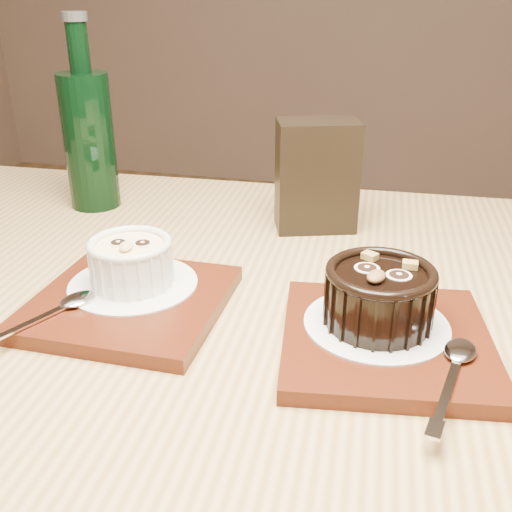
{
  "coord_description": "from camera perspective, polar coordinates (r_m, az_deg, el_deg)",
  "views": [
    {
      "loc": [
        0.29,
        -0.65,
        1.05
      ],
      "look_at": [
        0.17,
        -0.17,
        0.81
      ],
      "focal_mm": 42.0,
      "sensor_mm": 36.0,
      "label": 1
    }
  ],
  "objects": [
    {
      "name": "ramekin_dark",
      "position": [
        0.54,
        11.66,
        -3.52
      ],
      "size": [
        0.1,
        0.1,
        0.06
      ],
      "rotation": [
        0.0,
        0.0,
        -0.26
      ],
      "color": "black",
      "rests_on": "doily_right"
    },
    {
      "name": "spoon_right",
      "position": [
        0.5,
        18.25,
        -10.52
      ],
      "size": [
        0.05,
        0.14,
        0.01
      ],
      "primitive_type": null,
      "rotation": [
        0.0,
        0.0,
        -0.21
      ],
      "color": "silver",
      "rests_on": "tray_right"
    },
    {
      "name": "tray_left",
      "position": [
        0.6,
        -11.92,
        -4.35
      ],
      "size": [
        0.18,
        0.18,
        0.01
      ],
      "primitive_type": "cube",
      "rotation": [
        0.0,
        0.0,
        -0.0
      ],
      "color": "#4D1C0C",
      "rests_on": "table"
    },
    {
      "name": "condiment_stand",
      "position": [
        0.77,
        5.78,
        7.6
      ],
      "size": [
        0.11,
        0.09,
        0.14
      ],
      "primitive_type": "cube",
      "rotation": [
        0.0,
        0.0,
        0.32
      ],
      "color": "black",
      "rests_on": "table"
    },
    {
      "name": "tray_right",
      "position": [
        0.54,
        12.27,
        -7.9
      ],
      "size": [
        0.2,
        0.2,
        0.01
      ],
      "primitive_type": "cube",
      "rotation": [
        0.0,
        0.0,
        0.14
      ],
      "color": "#4D1C0C",
      "rests_on": "table"
    },
    {
      "name": "ramekin_white",
      "position": [
        0.61,
        -11.82,
        -0.38
      ],
      "size": [
        0.08,
        0.08,
        0.05
      ],
      "rotation": [
        0.0,
        0.0,
        0.18
      ],
      "color": "white",
      "rests_on": "doily_left"
    },
    {
      "name": "table",
      "position": [
        0.64,
        -1.22,
        -12.33
      ],
      "size": [
        1.23,
        0.85,
        0.75
      ],
      "rotation": [
        0.0,
        0.0,
        0.04
      ],
      "color": "#9D7844",
      "rests_on": "ground"
    },
    {
      "name": "green_bottle",
      "position": [
        0.87,
        -15.65,
        10.96
      ],
      "size": [
        0.07,
        0.07,
        0.26
      ],
      "color": "black",
      "rests_on": "table"
    },
    {
      "name": "doily_left",
      "position": [
        0.62,
        -11.61,
        -2.6
      ],
      "size": [
        0.13,
        0.13,
        0.0
      ],
      "primitive_type": "cylinder",
      "color": "white",
      "rests_on": "tray_left"
    },
    {
      "name": "spoon_left",
      "position": [
        0.58,
        -19.35,
        -5.21
      ],
      "size": [
        0.08,
        0.13,
        0.01
      ],
      "primitive_type": null,
      "rotation": [
        0.0,
        0.0,
        -0.42
      ],
      "color": "silver",
      "rests_on": "tray_left"
    },
    {
      "name": "doily_right",
      "position": [
        0.55,
        11.38,
        -6.34
      ],
      "size": [
        0.13,
        0.13,
        0.0
      ],
      "primitive_type": "cylinder",
      "color": "white",
      "rests_on": "tray_right"
    }
  ]
}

